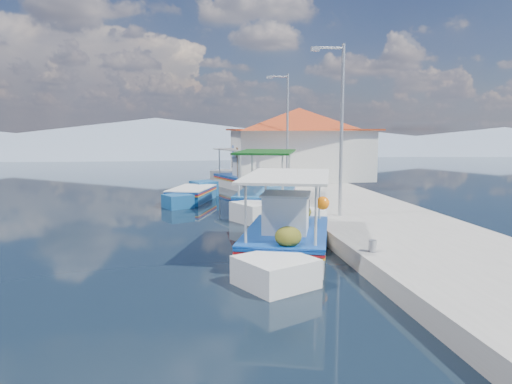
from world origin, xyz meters
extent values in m
plane|color=black|center=(0.00, 0.00, 0.00)|extent=(160.00, 160.00, 0.00)
cube|color=#A29E97|center=(5.90, 6.00, 0.25)|extent=(5.00, 44.00, 0.50)
cylinder|color=#A5A8AD|center=(3.80, -3.00, 0.65)|extent=(0.20, 0.20, 0.30)
cylinder|color=#A5A8AD|center=(3.80, 2.00, 0.65)|extent=(0.20, 0.20, 0.30)
cylinder|color=#A5A8AD|center=(3.80, 8.00, 0.65)|extent=(0.20, 0.20, 0.30)
cylinder|color=#A5A8AD|center=(3.80, 14.00, 0.65)|extent=(0.20, 0.20, 0.30)
cube|color=silver|center=(1.98, -1.16, 0.22)|extent=(3.37, 4.75, 0.94)
cube|color=silver|center=(1.12, 1.56, 0.34)|extent=(2.11, 2.11, 1.04)
cube|color=silver|center=(2.81, -3.78, 0.22)|extent=(2.06, 2.06, 0.89)
cube|color=#0B3C96|center=(1.98, -1.16, 0.65)|extent=(3.47, 4.89, 0.06)
cube|color=#AF0F15|center=(1.98, -1.16, 0.57)|extent=(3.47, 4.89, 0.05)
cube|color=#F3A91B|center=(1.98, -1.16, 0.50)|extent=(3.47, 4.89, 0.04)
cube|color=#0B3C96|center=(1.98, -1.16, 0.72)|extent=(3.48, 4.86, 0.05)
cube|color=brown|center=(1.98, -1.16, 0.69)|extent=(3.18, 4.62, 0.05)
cube|color=silver|center=(2.07, -1.44, 1.24)|extent=(1.53, 1.59, 1.09)
cube|color=silver|center=(2.07, -1.44, 1.80)|extent=(1.66, 1.71, 0.06)
cylinder|color=beige|center=(0.61, 0.30, 1.48)|extent=(0.07, 0.07, 1.58)
cylinder|color=beige|center=(2.27, 0.83, 1.48)|extent=(0.07, 0.07, 1.58)
cylinder|color=beige|center=(1.69, -3.14, 1.48)|extent=(0.07, 0.07, 1.58)
cylinder|color=beige|center=(3.36, -2.61, 1.48)|extent=(0.07, 0.07, 1.58)
cube|color=silver|center=(1.98, -1.16, 2.28)|extent=(3.47, 4.78, 0.07)
ellipsoid|color=#414D14|center=(1.19, 0.05, 0.97)|extent=(0.75, 0.83, 0.56)
ellipsoid|color=#414D14|center=(1.70, 0.73, 0.93)|extent=(0.63, 0.70, 0.48)
ellipsoid|color=#414D14|center=(2.71, -2.79, 0.95)|extent=(0.67, 0.74, 0.50)
sphere|color=orange|center=(2.75, -0.29, 1.44)|extent=(0.40, 0.40, 0.40)
cube|color=silver|center=(2.67, 6.48, 0.25)|extent=(3.37, 4.66, 1.07)
cube|color=silver|center=(1.85, 9.17, 0.38)|extent=(2.19, 2.19, 1.18)
cube|color=silver|center=(3.46, 3.87, 0.25)|extent=(2.13, 2.13, 1.01)
cube|color=#0B3C96|center=(2.67, 6.48, 0.74)|extent=(3.47, 4.80, 0.07)
cube|color=#AF0F15|center=(2.67, 6.48, 0.65)|extent=(3.47, 4.80, 0.06)
cube|color=#F3A91B|center=(2.67, 6.48, 0.57)|extent=(3.47, 4.80, 0.05)
cube|color=#164E87|center=(2.67, 6.48, 0.82)|extent=(3.48, 4.77, 0.06)
cube|color=brown|center=(2.67, 6.48, 0.79)|extent=(3.18, 4.53, 0.06)
cylinder|color=beige|center=(1.29, 7.90, 1.69)|extent=(0.08, 0.08, 1.80)
cylinder|color=beige|center=(3.02, 8.43, 1.69)|extent=(0.08, 0.08, 1.80)
cylinder|color=beige|center=(2.32, 4.53, 1.69)|extent=(0.08, 0.08, 1.80)
cylinder|color=beige|center=(4.04, 5.06, 1.69)|extent=(0.08, 0.08, 1.80)
cube|color=#0C3E10|center=(2.67, 6.48, 2.59)|extent=(3.48, 4.70, 0.08)
cube|color=#164E87|center=(-0.59, 9.52, 0.20)|extent=(2.57, 3.49, 0.87)
cube|color=#164E87|center=(-1.27, 11.49, 0.31)|extent=(1.59, 1.59, 0.96)
cube|color=#164E87|center=(0.07, 7.61, 0.20)|extent=(1.54, 1.54, 0.82)
cube|color=#0B3C96|center=(-0.59, 9.52, 0.60)|extent=(2.65, 3.59, 0.05)
cube|color=#AF0F15|center=(-0.59, 9.52, 0.53)|extent=(2.65, 3.59, 0.05)
cube|color=#F3A91B|center=(-0.59, 9.52, 0.47)|extent=(2.65, 3.59, 0.04)
cube|color=silver|center=(-0.59, 9.52, 0.67)|extent=(2.66, 3.57, 0.05)
cube|color=brown|center=(-0.59, 9.52, 0.64)|extent=(2.43, 3.38, 0.05)
cube|color=silver|center=(2.64, 14.55, 0.22)|extent=(3.38, 4.58, 0.97)
cube|color=silver|center=(3.56, 17.12, 0.35)|extent=(2.05, 2.05, 1.07)
cube|color=silver|center=(1.76, 12.06, 0.22)|extent=(1.99, 1.99, 0.91)
cube|color=#0B3C96|center=(2.64, 14.55, 0.67)|extent=(3.49, 4.71, 0.06)
cube|color=#AF0F15|center=(2.64, 14.55, 0.59)|extent=(3.49, 4.71, 0.05)
cube|color=#F3A91B|center=(2.64, 14.55, 0.52)|extent=(3.49, 4.71, 0.04)
cube|color=#0B3C96|center=(2.64, 14.55, 0.74)|extent=(3.49, 4.68, 0.05)
cube|color=brown|center=(2.64, 14.55, 0.71)|extent=(3.20, 4.44, 0.05)
cube|color=silver|center=(2.54, 14.26, 1.27)|extent=(1.55, 1.64, 1.12)
cube|color=silver|center=(2.54, 14.26, 1.85)|extent=(1.68, 1.77, 0.06)
cylinder|color=beige|center=(2.42, 16.46, 1.52)|extent=(0.07, 0.07, 1.63)
cylinder|color=beige|center=(4.02, 15.89, 1.52)|extent=(0.07, 0.07, 1.63)
cylinder|color=beige|center=(1.26, 13.22, 1.52)|extent=(0.07, 0.07, 1.63)
cylinder|color=beige|center=(2.87, 12.64, 1.52)|extent=(0.07, 0.07, 1.63)
cube|color=silver|center=(2.64, 14.55, 2.34)|extent=(3.48, 4.61, 0.07)
cube|color=white|center=(6.20, 15.00, 2.00)|extent=(8.00, 6.00, 3.00)
cube|color=#A33A16|center=(6.20, 15.00, 3.55)|extent=(8.64, 6.48, 0.10)
pyramid|color=#A33A16|center=(6.20, 15.00, 4.20)|extent=(10.49, 10.49, 1.40)
cube|color=brown|center=(2.22, 14.00, 1.50)|extent=(0.06, 1.00, 2.00)
cube|color=#0B3C96|center=(2.22, 16.50, 2.10)|extent=(0.06, 1.20, 0.90)
cylinder|color=#A5A8AD|center=(4.60, 2.00, 3.50)|extent=(0.12, 0.12, 6.00)
cylinder|color=#A5A8AD|center=(4.10, 2.00, 6.35)|extent=(1.00, 0.08, 0.08)
cube|color=#A5A8AD|center=(3.60, 2.00, 6.30)|extent=(0.30, 0.14, 0.14)
cylinder|color=#A5A8AD|center=(4.60, 11.00, 3.50)|extent=(0.12, 0.12, 6.00)
cylinder|color=#A5A8AD|center=(4.10, 11.00, 6.35)|extent=(1.00, 0.08, 0.08)
cube|color=#A5A8AD|center=(3.60, 11.00, 6.30)|extent=(0.30, 0.14, 0.14)
cone|color=slate|center=(-5.00, 56.00, 2.45)|extent=(96.00, 96.00, 5.50)
cone|color=slate|center=(25.00, 56.00, 1.60)|extent=(76.80, 76.80, 3.80)
cone|color=slate|center=(50.00, 56.00, 1.80)|extent=(89.60, 89.60, 4.20)
camera|label=1|loc=(-0.84, -14.14, 3.59)|focal=33.21mm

